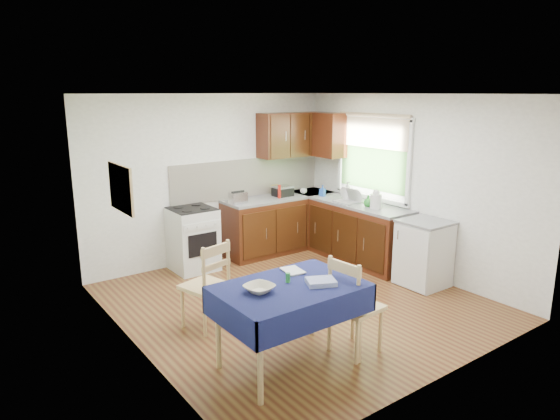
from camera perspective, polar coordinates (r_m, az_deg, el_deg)
floor at (r=6.27m, az=1.93°, el=-10.40°), size 4.20×4.20×0.00m
ceiling at (r=5.74m, az=2.13°, el=13.11°), size 4.00×4.20×0.02m
wall_back at (r=7.61m, az=-7.79°, el=3.60°), size 4.00×0.02×2.50m
wall_front at (r=4.47m, az=18.88°, el=-3.95°), size 4.00×0.02×2.50m
wall_left at (r=4.93m, az=-16.61°, el=-2.18°), size 0.02×4.20×2.50m
wall_right at (r=7.26m, az=14.57°, el=2.82°), size 0.02×4.20×2.50m
base_cabinets at (r=7.85m, az=4.13°, el=-2.14°), size 1.90×2.30×0.86m
worktop_back at (r=7.98m, az=-0.02°, el=1.47°), size 1.90×0.60×0.04m
worktop_right at (r=7.54m, az=9.15°, el=0.59°), size 0.60×1.70×0.04m
worktop_corner at (r=8.37m, az=3.58°, el=2.01°), size 0.60×0.60×0.04m
splashback at (r=7.93m, az=-3.58°, el=3.72°), size 2.70×0.02×0.60m
upper_cabinets at (r=8.12m, az=2.72°, el=8.59°), size 1.20×0.85×0.70m
stove at (r=7.30m, az=-9.92°, el=-3.27°), size 0.60×0.61×0.92m
window at (r=7.64m, az=10.55°, el=6.57°), size 0.04×1.48×1.26m
fridge at (r=6.89m, az=16.11°, el=-4.77°), size 0.58×0.60×0.89m
corkboard at (r=5.15m, az=-17.69°, el=2.36°), size 0.04×0.62×0.47m
dining_table at (r=4.64m, az=1.12°, el=-9.83°), size 1.32×0.90×0.80m
chair_far at (r=5.48m, az=-8.24°, el=-8.20°), size 0.53×0.53×0.99m
chair_near at (r=4.98m, az=8.29°, el=-10.47°), size 0.48×0.48×0.99m
toaster at (r=7.44m, az=-4.82°, el=1.40°), size 0.25×0.16×0.20m
sandwich_press at (r=7.96m, az=0.32°, el=2.18°), size 0.28×0.24×0.16m
sauce_bottle at (r=7.78m, az=-0.07°, el=2.11°), size 0.05×0.05×0.21m
yellow_packet at (r=8.07m, az=-0.49°, el=2.32°), size 0.12×0.09×0.15m
dish_rack at (r=7.63m, az=8.10°, el=1.13°), size 0.45×0.35×0.22m
kettle at (r=7.23m, az=10.91°, el=1.13°), size 0.16×0.16×0.28m
cup at (r=8.16m, az=2.70°, el=2.17°), size 0.14×0.14×0.09m
soap_bottle_a at (r=7.70m, az=7.69°, el=2.16°), size 0.15×0.15×0.29m
soap_bottle_b at (r=7.98m, az=4.87°, el=2.22°), size 0.10×0.10×0.17m
soap_bottle_c at (r=7.33m, az=10.04°, el=1.04°), size 0.15×0.15×0.17m
plate_bowl at (r=4.45m, az=-2.38°, el=-8.95°), size 0.30×0.30×0.06m
book at (r=4.89m, az=0.57°, el=-7.13°), size 0.21×0.26×0.02m
spice_jar at (r=4.66m, az=0.91°, el=-7.74°), size 0.04×0.04×0.09m
tea_towel at (r=4.64m, az=4.70°, el=-8.18°), size 0.32×0.29×0.05m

